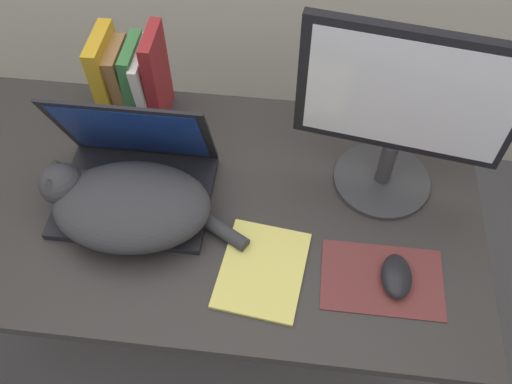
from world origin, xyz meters
TOP-DOWN VIEW (x-y plane):
  - desk at (0.00, 0.36)m, footprint 1.37×0.71m
  - laptop at (-0.12, 0.37)m, footprint 0.35×0.27m
  - cat at (-0.11, 0.28)m, footprint 0.47×0.26m
  - external_monitor at (0.46, 0.46)m, footprint 0.44×0.23m
  - mousepad at (0.45, 0.20)m, footprint 0.26×0.17m
  - computer_mouse at (0.48, 0.20)m, footprint 0.06×0.10m
  - book_row at (-0.18, 0.63)m, footprint 0.16×0.16m
  - notepad at (0.20, 0.19)m, footprint 0.20×0.24m

SIDE VIEW (x-z plane):
  - desk at x=0.00m, z-range 0.30..1.06m
  - mousepad at x=0.45m, z-range 0.76..0.76m
  - notepad at x=0.20m, z-range 0.76..0.76m
  - computer_mouse at x=0.48m, z-range 0.76..0.79m
  - laptop at x=-0.12m, z-range 0.67..0.94m
  - cat at x=-0.11m, z-range 0.75..0.89m
  - book_row at x=-0.18m, z-range 0.74..0.99m
  - external_monitor at x=0.46m, z-range 0.77..1.20m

